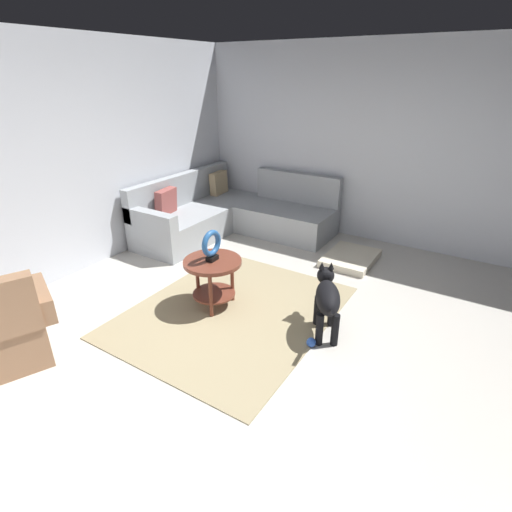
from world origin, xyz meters
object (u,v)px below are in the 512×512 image
dog_toy_ball (311,342)px  sectional_couch (231,215)px  torus_sculpture (212,245)px  side_table (213,271)px  dog_bed_mat (351,258)px  dog (327,298)px  armchair (3,332)px

dog_toy_ball → sectional_couch: bearing=49.6°
sectional_couch → torus_sculpture: sectional_couch is taller
side_table → dog_bed_mat: (1.84, -0.85, -0.37)m
side_table → dog: (0.19, -1.19, -0.04)m
armchair → side_table: size_ratio=1.62×
armchair → sectional_couch: bearing=26.2°
armchair → torus_sculpture: bearing=-5.3°
sectional_couch → dog_bed_mat: size_ratio=2.81×
torus_sculpture → dog_bed_mat: bearing=-25.0°
armchair → dog_toy_ball: 2.63m
dog → dog_bed_mat: bearing=73.7°
sectional_couch → armchair: bearing=-177.1°
torus_sculpture → side_table: bearing=0.0°
sectional_couch → armchair: size_ratio=2.32×
dog_bed_mat → dog_toy_ball: bearing=-170.5°
sectional_couch → dog: size_ratio=2.91×
armchair → dog_toy_ball: (1.58, -2.08, -0.28)m
side_table → dog: size_ratio=0.77×
dog → sectional_couch: bearing=116.3°
torus_sculpture → dog: (0.19, -1.19, -0.33)m
armchair → dog_toy_ball: armchair is taller
dog_toy_ball → armchair: bearing=127.2°
sectional_couch → dog: bearing=-125.9°
sectional_couch → armchair: same height
torus_sculpture → armchair: bearing=151.5°
side_table → dog_toy_ball: side_table is taller
sectional_couch → dog_toy_ball: size_ratio=25.74×
sectional_couch → dog_bed_mat: (-0.01, -1.94, -0.24)m
dog_bed_mat → dog: size_ratio=1.03×
sectional_couch → torus_sculpture: size_ratio=6.90×
armchair → dog_bed_mat: (3.50, -1.76, -0.28)m
dog → side_table: bearing=161.5°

